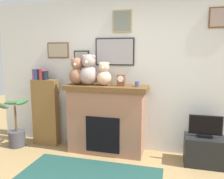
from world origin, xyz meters
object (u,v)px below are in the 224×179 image
teddy_bear_grey (77,72)px  fireplace (106,119)px  mantel_clock (121,80)px  teddy_bear_brown (104,75)px  candle_jar (137,84)px  bookshelf (45,110)px  tv_stand (204,151)px  teddy_bear_tan (89,71)px  potted_plant (16,129)px  television (205,127)px

teddy_bear_grey → fireplace: bearing=2.1°
mantel_clock → teddy_bear_brown: (-0.29, 0.00, 0.08)m
candle_jar → bookshelf: bearing=178.5°
tv_stand → teddy_bear_tan: teddy_bear_tan is taller
bookshelf → candle_jar: (1.70, -0.05, 0.55)m
potted_plant → teddy_bear_brown: size_ratio=2.24×
teddy_bear_brown → tv_stand: bearing=-2.0°
bookshelf → mantel_clock: bookshelf is taller
tv_stand → teddy_bear_grey: size_ratio=1.26×
teddy_bear_grey → teddy_bear_tan: teddy_bear_tan is taller
bookshelf → teddy_bear_grey: teddy_bear_grey is taller
television → mantel_clock: bearing=177.6°
candle_jar → teddy_bear_grey: 1.04m
fireplace → teddy_bear_tan: bearing=-176.5°
fireplace → teddy_bear_brown: bearing=-150.4°
potted_plant → fireplace: bearing=7.5°
potted_plant → teddy_bear_tan: bearing=8.4°
television → teddy_bear_grey: (-2.07, 0.06, 0.77)m
potted_plant → teddy_bear_grey: bearing=9.9°
teddy_bear_tan → fireplace: bearing=3.5°
teddy_bear_grey → mantel_clock: bearing=-0.1°
teddy_bear_brown → candle_jar: bearing=0.1°
potted_plant → candle_jar: (2.17, 0.20, 0.88)m
candle_jar → teddy_bear_grey: teddy_bear_grey is taller
bookshelf → teddy_bear_grey: (0.67, -0.05, 0.72)m
fireplace → tv_stand: (1.57, -0.07, -0.37)m
teddy_bear_grey → teddy_bear_brown: (0.47, 0.00, -0.03)m
fireplace → mantel_clock: mantel_clock is taller
mantel_clock → teddy_bear_grey: teddy_bear_grey is taller
television → candle_jar: size_ratio=5.40×
potted_plant → teddy_bear_tan: (1.35, 0.20, 1.06)m
tv_stand → mantel_clock: mantel_clock is taller
fireplace → television: 1.57m
potted_plant → teddy_bear_grey: 1.55m
potted_plant → candle_jar: size_ratio=9.88×
tv_stand → teddy_bear_brown: size_ratio=1.47×
mantel_clock → teddy_bear_tan: (-0.56, 0.00, 0.14)m
teddy_bear_brown → mantel_clock: bearing=-0.2°
bookshelf → mantel_clock: bearing=-1.9°
television → mantel_clock: mantel_clock is taller
bookshelf → teddy_bear_tan: 1.15m
teddy_bear_tan → potted_plant: bearing=-171.6°
television → fireplace: bearing=177.3°
mantel_clock → television: bearing=-2.4°
bookshelf → teddy_bear_tan: bearing=-3.0°
fireplace → bookshelf: (-1.18, 0.03, 0.06)m
fireplace → mantel_clock: size_ratio=7.45×
television → teddy_bear_brown: (-1.60, 0.06, 0.74)m
tv_stand → teddy_bear_tan: size_ratio=1.12×
teddy_bear_grey → potted_plant: bearing=-170.1°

